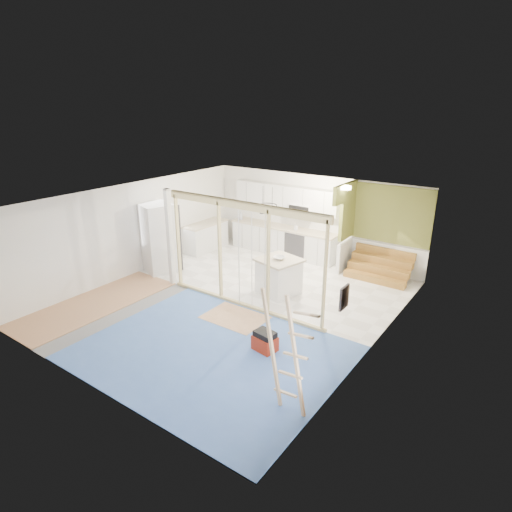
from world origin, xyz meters
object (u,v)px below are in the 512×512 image
Objects in this scene: island at (279,277)px; ladder at (286,353)px; fridge at (158,238)px; toolbox at (265,342)px.

ladder is (2.41, -3.60, 0.54)m from island.
fridge is 3.97× the size of toolbox.
ladder is at bearing -35.02° from toolbox.
island is 2.34× the size of toolbox.
island is at bearing 126.32° from toolbox.
ladder is (1.20, -1.19, 0.80)m from toolbox.
toolbox is at bearing -49.40° from island.
island is (3.66, 0.65, -0.52)m from fridge.
island is 2.71m from toolbox.
toolbox is 0.25× the size of ladder.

